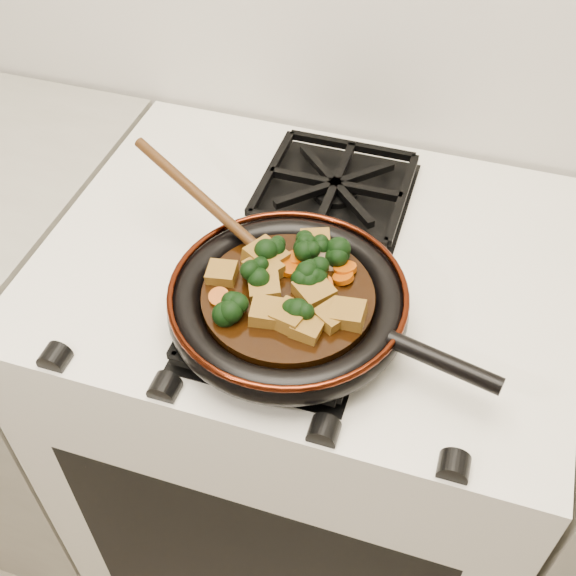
% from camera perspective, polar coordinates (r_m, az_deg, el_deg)
% --- Properties ---
extents(stove, '(0.76, 0.60, 0.90)m').
position_cam_1_polar(stove, '(1.39, 1.28, -10.74)').
color(stove, white).
rests_on(stove, ground).
extents(burner_grate_front, '(0.23, 0.23, 0.03)m').
position_cam_1_polar(burner_grate_front, '(0.94, -0.72, -2.48)').
color(burner_grate_front, black).
rests_on(burner_grate_front, stove).
extents(burner_grate_back, '(0.23, 0.23, 0.03)m').
position_cam_1_polar(burner_grate_back, '(1.13, 3.73, 7.85)').
color(burner_grate_back, black).
rests_on(burner_grate_back, stove).
extents(skillet, '(0.43, 0.31, 0.05)m').
position_cam_1_polar(skillet, '(0.92, 0.13, -1.17)').
color(skillet, black).
rests_on(skillet, burner_grate_front).
extents(braising_sauce, '(0.22, 0.22, 0.02)m').
position_cam_1_polar(braising_sauce, '(0.91, 0.00, -0.90)').
color(braising_sauce, black).
rests_on(braising_sauce, skillet).
extents(tofu_cube_0, '(0.04, 0.04, 0.02)m').
position_cam_1_polar(tofu_cube_0, '(0.86, 1.56, -3.15)').
color(tofu_cube_0, brown).
rests_on(tofu_cube_0, braising_sauce).
extents(tofu_cube_1, '(0.04, 0.04, 0.03)m').
position_cam_1_polar(tofu_cube_1, '(0.88, 4.73, -2.13)').
color(tofu_cube_1, brown).
rests_on(tofu_cube_1, braising_sauce).
extents(tofu_cube_2, '(0.05, 0.05, 0.02)m').
position_cam_1_polar(tofu_cube_2, '(0.96, 2.19, 3.52)').
color(tofu_cube_2, brown).
rests_on(tofu_cube_2, braising_sauce).
extents(tofu_cube_3, '(0.05, 0.05, 0.03)m').
position_cam_1_polar(tofu_cube_3, '(0.87, 0.20, -2.34)').
color(tofu_cube_3, brown).
rests_on(tofu_cube_3, braising_sauce).
extents(tofu_cube_4, '(0.06, 0.06, 0.03)m').
position_cam_1_polar(tofu_cube_4, '(0.90, 2.07, -0.34)').
color(tofu_cube_4, brown).
rests_on(tofu_cube_4, braising_sauce).
extents(tofu_cube_5, '(0.04, 0.04, 0.02)m').
position_cam_1_polar(tofu_cube_5, '(0.92, -5.24, 1.14)').
color(tofu_cube_5, brown).
rests_on(tofu_cube_5, braising_sauce).
extents(tofu_cube_6, '(0.06, 0.06, 0.03)m').
position_cam_1_polar(tofu_cube_6, '(0.94, -1.79, 2.44)').
color(tofu_cube_6, brown).
rests_on(tofu_cube_6, braising_sauce).
extents(tofu_cube_7, '(0.05, 0.05, 0.02)m').
position_cam_1_polar(tofu_cube_7, '(0.88, -1.71, -1.97)').
color(tofu_cube_7, brown).
rests_on(tofu_cube_7, braising_sauce).
extents(tofu_cube_8, '(0.05, 0.05, 0.03)m').
position_cam_1_polar(tofu_cube_8, '(0.90, -1.85, 0.01)').
color(tofu_cube_8, brown).
rests_on(tofu_cube_8, braising_sauce).
extents(tofu_cube_9, '(0.05, 0.05, 0.02)m').
position_cam_1_polar(tofu_cube_9, '(0.87, 3.47, -2.27)').
color(tofu_cube_9, brown).
rests_on(tofu_cube_9, braising_sauce).
extents(tofu_cube_10, '(0.06, 0.06, 0.02)m').
position_cam_1_polar(tofu_cube_10, '(0.92, -1.94, 1.45)').
color(tofu_cube_10, brown).
rests_on(tofu_cube_10, braising_sauce).
extents(broccoli_floret_0, '(0.07, 0.07, 0.05)m').
position_cam_1_polar(broccoli_floret_0, '(0.95, 1.84, 3.15)').
color(broccoli_floret_0, black).
rests_on(broccoli_floret_0, braising_sauce).
extents(broccoli_floret_1, '(0.08, 0.08, 0.06)m').
position_cam_1_polar(broccoli_floret_1, '(0.92, 1.89, 1.04)').
color(broccoli_floret_1, black).
rests_on(broccoli_floret_1, braising_sauce).
extents(broccoli_floret_2, '(0.08, 0.09, 0.07)m').
position_cam_1_polar(broccoli_floret_2, '(0.91, 1.96, 0.85)').
color(broccoli_floret_2, black).
rests_on(broccoli_floret_2, braising_sauce).
extents(broccoli_floret_3, '(0.07, 0.07, 0.06)m').
position_cam_1_polar(broccoli_floret_3, '(0.88, -4.70, -2.01)').
color(broccoli_floret_3, black).
rests_on(broccoli_floret_3, braising_sauce).
extents(broccoli_floret_4, '(0.09, 0.09, 0.07)m').
position_cam_1_polar(broccoli_floret_4, '(0.94, 4.26, 2.25)').
color(broccoli_floret_4, black).
rests_on(broccoli_floret_4, braising_sauce).
extents(broccoli_floret_5, '(0.09, 0.09, 0.06)m').
position_cam_1_polar(broccoli_floret_5, '(0.95, -1.32, 3.12)').
color(broccoli_floret_5, black).
rests_on(broccoli_floret_5, braising_sauce).
extents(broccoli_floret_6, '(0.09, 0.08, 0.07)m').
position_cam_1_polar(broccoli_floret_6, '(0.91, -2.54, 1.03)').
color(broccoli_floret_6, black).
rests_on(broccoli_floret_6, braising_sauce).
extents(broccoli_floret_7, '(0.08, 0.08, 0.06)m').
position_cam_1_polar(broccoli_floret_7, '(0.88, 0.75, -1.68)').
color(broccoli_floret_7, black).
rests_on(broccoli_floret_7, braising_sauce).
extents(broccoli_floret_8, '(0.09, 0.08, 0.07)m').
position_cam_1_polar(broccoli_floret_8, '(0.95, 1.83, 3.06)').
color(broccoli_floret_8, black).
rests_on(broccoli_floret_8, braising_sauce).
extents(carrot_coin_0, '(0.03, 0.03, 0.01)m').
position_cam_1_polar(carrot_coin_0, '(0.94, 0.62, 2.40)').
color(carrot_coin_0, '#AF4404').
rests_on(carrot_coin_0, braising_sauce).
extents(carrot_coin_1, '(0.03, 0.03, 0.02)m').
position_cam_1_polar(carrot_coin_1, '(0.91, 2.64, 0.21)').
color(carrot_coin_1, '#AF4404').
rests_on(carrot_coin_1, braising_sauce).
extents(carrot_coin_2, '(0.03, 0.03, 0.02)m').
position_cam_1_polar(carrot_coin_2, '(0.92, 4.39, 0.85)').
color(carrot_coin_2, '#AF4404').
rests_on(carrot_coin_2, braising_sauce).
extents(carrot_coin_3, '(0.03, 0.03, 0.01)m').
position_cam_1_polar(carrot_coin_3, '(0.90, -5.46, -0.73)').
color(carrot_coin_3, '#AF4404').
rests_on(carrot_coin_3, braising_sauce).
extents(carrot_coin_4, '(0.03, 0.03, 0.02)m').
position_cam_1_polar(carrot_coin_4, '(0.93, 0.04, 1.62)').
color(carrot_coin_4, '#AF4404').
rests_on(carrot_coin_4, braising_sauce).
extents(carrot_coin_5, '(0.03, 0.03, 0.02)m').
position_cam_1_polar(carrot_coin_5, '(0.93, 4.53, 1.55)').
color(carrot_coin_5, '#AF4404').
rests_on(carrot_coin_5, braising_sauce).
extents(mushroom_slice_0, '(0.05, 0.05, 0.02)m').
position_cam_1_polar(mushroom_slice_0, '(0.94, 3.34, 2.30)').
color(mushroom_slice_0, '#796146').
rests_on(mushroom_slice_0, braising_sauce).
extents(mushroom_slice_1, '(0.05, 0.05, 0.02)m').
position_cam_1_polar(mushroom_slice_1, '(0.95, 1.80, 3.01)').
color(mushroom_slice_1, '#796146').
rests_on(mushroom_slice_1, braising_sauce).
extents(mushroom_slice_2, '(0.05, 0.05, 0.03)m').
position_cam_1_polar(mushroom_slice_2, '(0.94, 3.27, 2.35)').
color(mushroom_slice_2, '#796146').
rests_on(mushroom_slice_2, braising_sauce).
extents(wooden_spoon, '(0.15, 0.09, 0.25)m').
position_cam_1_polar(wooden_spoon, '(0.98, -4.93, 5.41)').
color(wooden_spoon, '#44270E').
rests_on(wooden_spoon, braising_sauce).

